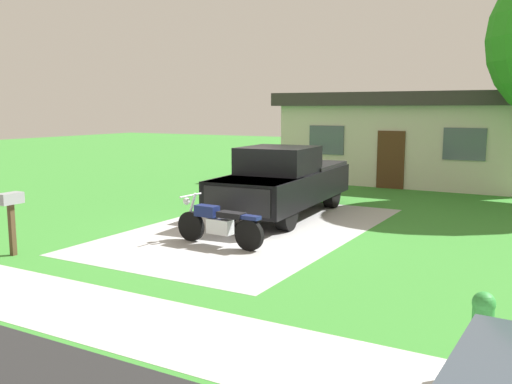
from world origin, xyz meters
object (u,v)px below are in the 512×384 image
object	(u,v)px
mailbox	(11,207)
neighbor_house	(409,136)
pickup_truck	(285,180)
fire_hydrant	(482,330)
motorcycle	(218,224)

from	to	relation	value
mailbox	neighbor_house	world-z (taller)	neighbor_house
mailbox	neighbor_house	bearing A→B (deg)	76.04
pickup_truck	neighbor_house	bearing A→B (deg)	83.24
mailbox	fire_hydrant	bearing A→B (deg)	-3.59
mailbox	neighbor_house	xyz separation A→B (m)	(3.85, 15.51, 0.81)
pickup_truck	motorcycle	bearing A→B (deg)	-84.93
motorcycle	pickup_truck	distance (m)	3.86
mailbox	neighbor_house	distance (m)	16.00
pickup_truck	neighbor_house	distance (m)	9.11
pickup_truck	neighbor_house	xyz separation A→B (m)	(1.07, 9.00, 0.84)
pickup_truck	fire_hydrant	xyz separation A→B (m)	(6.03, -7.06, -0.53)
neighbor_house	motorcycle	bearing A→B (deg)	-93.25
mailbox	pickup_truck	bearing A→B (deg)	66.81
pickup_truck	mailbox	xyz separation A→B (m)	(-2.79, -6.51, 0.03)
motorcycle	pickup_truck	world-z (taller)	pickup_truck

